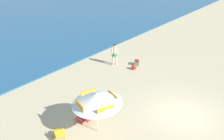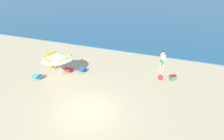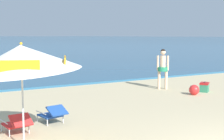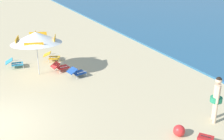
# 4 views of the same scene
# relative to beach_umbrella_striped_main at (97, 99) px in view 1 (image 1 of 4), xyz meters

# --- Properties ---
(ground_plane) EXTENTS (800.00, 800.00, 0.00)m
(ground_plane) POSITION_rel_beach_umbrella_striped_main_xyz_m (3.97, -2.99, -1.94)
(ground_plane) COLOR #CCB78C
(beach_umbrella_striped_main) EXTENTS (2.92, 2.89, 2.32)m
(beach_umbrella_striped_main) POSITION_rel_beach_umbrella_striped_main_xyz_m (0.00, 0.00, 0.00)
(beach_umbrella_striped_main) COLOR silver
(beach_umbrella_striped_main) RESTS_ON ground
(lounge_chair_under_umbrella) EXTENTS (0.66, 0.96, 0.52)m
(lounge_chair_under_umbrella) POSITION_rel_beach_umbrella_striped_main_xyz_m (1.23, 1.54, -1.66)
(lounge_chair_under_umbrella) COLOR #1E4799
(lounge_chair_under_umbrella) RESTS_ON ground
(lounge_chair_facing_sea) EXTENTS (0.86, 1.02, 0.51)m
(lounge_chair_facing_sea) POSITION_rel_beach_umbrella_striped_main_xyz_m (-1.51, 1.20, -1.66)
(lounge_chair_facing_sea) COLOR gold
(lounge_chair_facing_sea) RESTS_ON ground
(lounge_chair_spare_folded) EXTENTS (0.63, 0.94, 0.52)m
(lounge_chair_spare_folded) POSITION_rel_beach_umbrella_striped_main_xyz_m (0.14, 1.08, -1.67)
(lounge_chair_spare_folded) COLOR red
(lounge_chair_spare_folded) RESTS_ON ground
(person_standing_near_shore) EXTENTS (0.45, 0.44, 1.81)m
(person_standing_near_shore) POSITION_rel_beach_umbrella_striped_main_xyz_m (7.56, 4.46, -0.89)
(person_standing_near_shore) COLOR beige
(person_standing_near_shore) RESTS_ON ground
(cooler_box) EXTENTS (0.61, 0.57, 0.43)m
(cooler_box) POSITION_rel_beach_umbrella_striped_main_xyz_m (8.65, 2.98, -1.73)
(cooler_box) COLOR #2D7F5B
(cooler_box) RESTS_ON ground
(beach_ball) EXTENTS (0.42, 0.42, 0.42)m
(beach_ball) POSITION_rel_beach_umbrella_striped_main_xyz_m (7.72, 2.65, -1.73)
(beach_ball) COLOR red
(beach_ball) RESTS_ON ground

